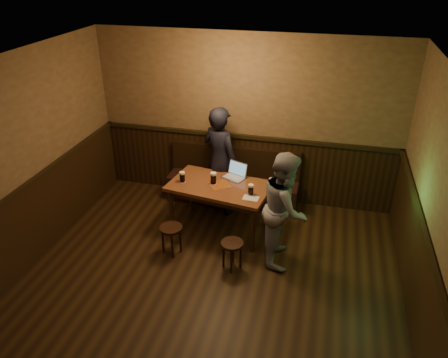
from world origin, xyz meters
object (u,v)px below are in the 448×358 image
pub_table (220,191)px  person_grey (285,208)px  pint_mid (213,178)px  laptop (235,174)px  pint_right (251,189)px  person_suit (220,161)px  stool_left (171,232)px  bench (233,185)px  pint_left (182,177)px  stool_right (232,248)px

pub_table → person_grey: (1.02, -0.45, 0.12)m
pub_table → pint_mid: pint_mid is taller
laptop → pub_table: bearing=-97.8°
pint_right → person_grey: size_ratio=0.10×
person_suit → pint_right: bearing=158.0°
pint_right → person_grey: (0.52, -0.29, -0.06)m
stool_left → laptop: bearing=56.4°
bench → pint_mid: bearing=-96.4°
pint_left → stool_left: bearing=-86.1°
stool_left → pint_left: size_ratio=2.62×
bench → pint_left: pint_left is taller
pint_mid → person_grey: person_grey is taller
laptop → person_suit: 0.41m
pint_right → laptop: bearing=125.1°
laptop → pint_right: bearing=-32.4°
pint_left → pint_mid: pint_mid is taller
pint_left → person_grey: size_ratio=0.10×
bench → person_grey: 1.76m
pint_left → pint_right: (1.06, -0.12, -0.00)m
pint_right → laptop: 0.57m
pint_mid → person_suit: (-0.04, 0.55, 0.02)m
stool_left → pint_left: bearing=93.9°
person_grey → pub_table: bearing=62.5°
pint_left → person_suit: 0.75m
pint_right → bench: bearing=115.3°
stool_left → pint_mid: (0.42, 0.76, 0.53)m
pint_right → person_suit: person_suit is taller
pub_table → pint_mid: 0.22m
stool_right → laptop: (-0.22, 1.15, 0.52)m
stool_right → person_suit: person_suit is taller
pint_left → pint_right: 1.07m
stool_right → person_grey: person_grey is taller
laptop → person_grey: size_ratio=0.25×
pub_table → stool_left: 0.96m
stool_right → pint_mid: pint_mid is taller
pub_table → laptop: 0.38m
pub_table → person_suit: size_ratio=0.88×
person_grey → pint_left: bearing=72.0°
stool_right → stool_left: bearing=172.9°
stool_right → person_suit: bearing=110.4°
pub_table → pint_right: (0.50, -0.17, 0.18)m
bench → person_suit: 0.68m
person_suit → stool_left: bearing=100.9°
stool_left → laptop: size_ratio=1.10×
stool_right → pint_right: bearing=81.1°
stool_right → pint_mid: (-0.49, 0.87, 0.55)m
bench → pint_left: (-0.56, -0.94, 0.56)m
stool_left → person_suit: size_ratio=0.24×
stool_right → pint_left: (-0.95, 0.80, 0.54)m
bench → stool_left: bench is taller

